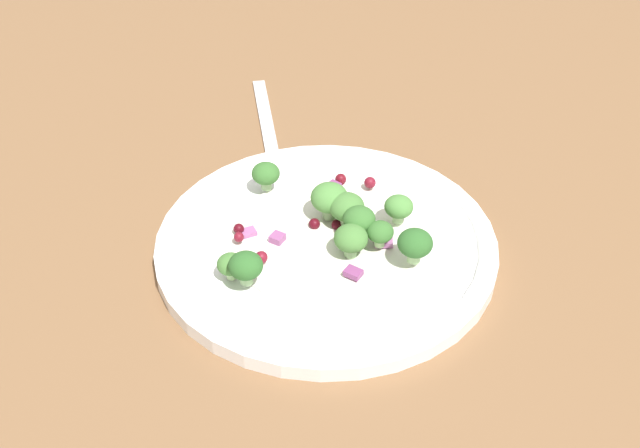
# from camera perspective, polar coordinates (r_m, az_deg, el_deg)

# --- Properties ---
(ground_plane) EXTENTS (1.80, 1.80, 0.02)m
(ground_plane) POSITION_cam_1_polar(r_m,az_deg,el_deg) (0.64, 0.11, -1.33)
(ground_plane) COLOR brown
(plate) EXTENTS (0.26, 0.26, 0.02)m
(plate) POSITION_cam_1_polar(r_m,az_deg,el_deg) (0.61, 0.00, -1.35)
(plate) COLOR white
(plate) RESTS_ON ground_plane
(dressing_pool) EXTENTS (0.15, 0.15, 0.00)m
(dressing_pool) POSITION_cam_1_polar(r_m,az_deg,el_deg) (0.60, -0.00, -1.04)
(dressing_pool) COLOR white
(dressing_pool) RESTS_ON plate
(broccoli_floret_0) EXTENTS (0.03, 0.03, 0.03)m
(broccoli_floret_0) POSITION_cam_1_polar(r_m,az_deg,el_deg) (0.58, 2.23, -1.08)
(broccoli_floret_0) COLOR #8EB77A
(broccoli_floret_0) RESTS_ON plate
(broccoli_floret_1) EXTENTS (0.02, 0.02, 0.02)m
(broccoli_floret_1) POSITION_cam_1_polar(r_m,az_deg,el_deg) (0.61, 5.66, 1.20)
(broccoli_floret_1) COLOR #9EC684
(broccoli_floret_1) RESTS_ON plate
(broccoli_floret_2) EXTENTS (0.02, 0.02, 0.02)m
(broccoli_floret_2) POSITION_cam_1_polar(r_m,az_deg,el_deg) (0.57, -6.42, -2.92)
(broccoli_floret_2) COLOR #ADD18E
(broccoli_floret_2) RESTS_ON plate
(broccoli_floret_3) EXTENTS (0.03, 0.03, 0.03)m
(broccoli_floret_3) POSITION_cam_1_polar(r_m,az_deg,el_deg) (0.61, 0.69, 1.80)
(broccoli_floret_3) COLOR #8EB77A
(broccoli_floret_3) RESTS_ON plate
(broccoli_floret_4) EXTENTS (0.02, 0.02, 0.02)m
(broccoli_floret_4) POSITION_cam_1_polar(r_m,az_deg,el_deg) (0.59, 2.82, 0.30)
(broccoli_floret_4) COLOR #9EC684
(broccoli_floret_4) RESTS_ON plate
(broccoli_floret_5) EXTENTS (0.02, 0.02, 0.02)m
(broccoli_floret_5) POSITION_cam_1_polar(r_m,az_deg,el_deg) (0.64, -3.90, 3.59)
(broccoli_floret_5) COLOR #8EB77A
(broccoli_floret_5) RESTS_ON plate
(broccoli_floret_6) EXTENTS (0.03, 0.03, 0.03)m
(broccoli_floret_6) POSITION_cam_1_polar(r_m,az_deg,el_deg) (0.57, 6.82, -1.42)
(broccoli_floret_6) COLOR #9EC684
(broccoli_floret_6) RESTS_ON plate
(broccoli_floret_7) EXTENTS (0.02, 0.02, 0.02)m
(broccoli_floret_7) POSITION_cam_1_polar(r_m,az_deg,el_deg) (0.58, 4.33, -0.60)
(broccoli_floret_7) COLOR #ADD18E
(broccoli_floret_7) RESTS_ON plate
(broccoli_floret_8) EXTENTS (0.02, 0.02, 0.02)m
(broccoli_floret_8) POSITION_cam_1_polar(r_m,az_deg,el_deg) (0.55, -5.35, -3.04)
(broccoli_floret_8) COLOR #8EB77A
(broccoli_floret_8) RESTS_ON plate
(broccoli_floret_9) EXTENTS (0.03, 0.03, 0.03)m
(broccoli_floret_9) POSITION_cam_1_polar(r_m,az_deg,el_deg) (0.60, 1.94, 1.17)
(broccoli_floret_9) COLOR #9EC684
(broccoli_floret_9) RESTS_ON plate
(cranberry_0) EXTENTS (0.01, 0.01, 0.01)m
(cranberry_0) POSITION_cam_1_polar(r_m,az_deg,el_deg) (0.61, -5.84, -0.35)
(cranberry_0) COLOR #4C0A14
(cranberry_0) RESTS_ON plate
(cranberry_1) EXTENTS (0.01, 0.01, 0.01)m
(cranberry_1) POSITION_cam_1_polar(r_m,az_deg,el_deg) (0.65, 3.60, 2.98)
(cranberry_1) COLOR maroon
(cranberry_1) RESTS_ON plate
(cranberry_2) EXTENTS (0.01, 0.01, 0.01)m
(cranberry_2) POSITION_cam_1_polar(r_m,az_deg,el_deg) (0.61, -0.40, 0.01)
(cranberry_2) COLOR #4C0A14
(cranberry_2) RESTS_ON plate
(cranberry_3) EXTENTS (0.01, 0.01, 0.01)m
(cranberry_3) POSITION_cam_1_polar(r_m,az_deg,el_deg) (0.61, 1.22, -0.05)
(cranberry_3) COLOR #4C0A14
(cranberry_3) RESTS_ON plate
(cranberry_4) EXTENTS (0.01, 0.01, 0.01)m
(cranberry_4) POSITION_cam_1_polar(r_m,az_deg,el_deg) (0.66, 1.49, 3.23)
(cranberry_4) COLOR maroon
(cranberry_4) RESTS_ON plate
(cranberry_5) EXTENTS (0.01, 0.01, 0.01)m
(cranberry_5) POSITION_cam_1_polar(r_m,az_deg,el_deg) (0.58, -4.22, -2.39)
(cranberry_5) COLOR maroon
(cranberry_5) RESTS_ON plate
(cranberry_6) EXTENTS (0.01, 0.01, 0.01)m
(cranberry_6) POSITION_cam_1_polar(r_m,az_deg,el_deg) (0.60, -5.84, -0.94)
(cranberry_6) COLOR maroon
(cranberry_6) RESTS_ON plate
(onion_bit_0) EXTENTS (0.01, 0.01, 0.00)m
(onion_bit_0) POSITION_cam_1_polar(r_m,az_deg,el_deg) (0.60, 4.59, -1.29)
(onion_bit_0) COLOR #A35B93
(onion_bit_0) RESTS_ON plate
(onion_bit_1) EXTENTS (0.01, 0.01, 0.01)m
(onion_bit_1) POSITION_cam_1_polar(r_m,az_deg,el_deg) (0.60, -3.07, -1.02)
(onion_bit_1) COLOR #934C84
(onion_bit_1) RESTS_ON plate
(onion_bit_2) EXTENTS (0.02, 0.02, 0.00)m
(onion_bit_2) POSITION_cam_1_polar(r_m,az_deg,el_deg) (0.57, 2.40, -3.50)
(onion_bit_2) COLOR #843D75
(onion_bit_2) RESTS_ON plate
(onion_bit_3) EXTENTS (0.01, 0.02, 0.00)m
(onion_bit_3) POSITION_cam_1_polar(r_m,az_deg,el_deg) (0.61, -5.26, -0.66)
(onion_bit_3) COLOR #A35B93
(onion_bit_3) RESTS_ON plate
(onion_bit_4) EXTENTS (0.01, 0.02, 0.00)m
(onion_bit_4) POSITION_cam_1_polar(r_m,az_deg,el_deg) (0.65, 0.92, 2.71)
(onion_bit_4) COLOR #843D75
(onion_bit_4) RESTS_ON plate
(fork) EXTENTS (0.19, 0.02, 0.01)m
(fork) POSITION_cam_1_polar(r_m,az_deg,el_deg) (0.74, -3.67, 6.36)
(fork) COLOR silver
(fork) RESTS_ON ground_plane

